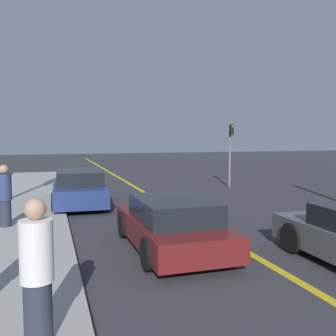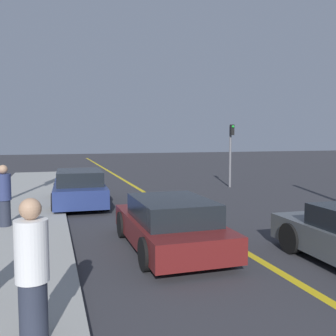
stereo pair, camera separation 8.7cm
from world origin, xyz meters
name	(u,v)px [view 1 (the left image)]	position (x,y,z in m)	size (l,w,h in m)	color
road_center_line	(144,192)	(0.00, 18.00, 0.00)	(0.20, 60.00, 0.01)	gold
sidewalk_left	(22,211)	(-5.29, 14.50, 0.06)	(2.89, 29.00, 0.12)	#9E9E99
car_ahead_center	(172,224)	(-1.60, 8.80, 0.61)	(2.00, 4.23, 1.24)	maroon
car_far_distant	(79,188)	(-3.24, 15.30, 0.68)	(2.15, 4.62, 1.39)	navy
pedestrian_near_curb	(37,271)	(-4.53, 5.26, 1.02)	(0.41, 0.41, 1.81)	#282D3D
pedestrian_far_standing	(5,196)	(-5.58, 11.92, 1.00)	(0.40, 0.40, 1.76)	#282D3D
traffic_light	(230,148)	(4.78, 18.24, 2.08)	(0.18, 0.40, 3.31)	slate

